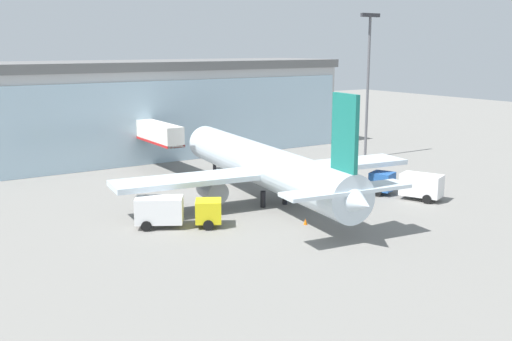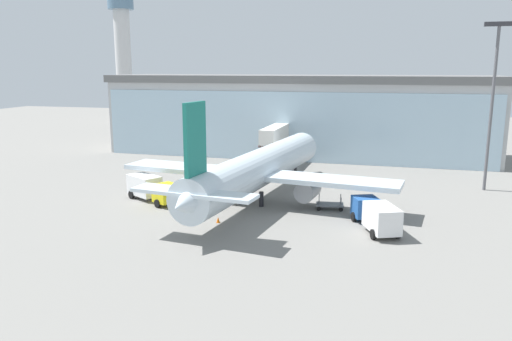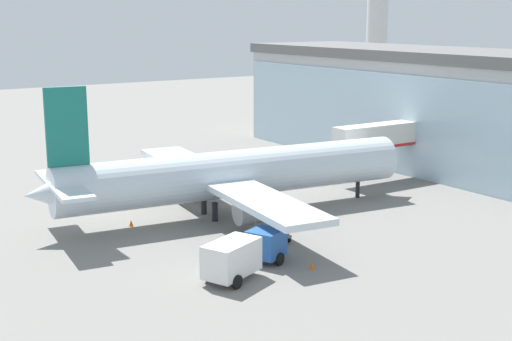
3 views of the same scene
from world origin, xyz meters
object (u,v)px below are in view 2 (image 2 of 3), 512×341
Objects in this scene: fuel_truck at (376,215)px; jet_bridge at (277,135)px; safety_cone_nose at (218,220)px; airplane at (258,169)px; catering_truck at (151,188)px; apron_light_mast at (493,93)px; safety_cone_wingtip at (396,215)px; control_tower at (123,48)px; baggage_cart at (330,205)px.

jet_bridge is at bearing 6.31° from fuel_truck.
safety_cone_nose is (1.06, -29.53, -4.33)m from jet_bridge.
catering_truck is (-11.36, -3.11, -2.11)m from airplane.
safety_cone_wingtip is (-10.28, -14.63, -11.27)m from apron_light_mast.
safety_cone_wingtip is (69.80, -71.07, -19.21)m from control_tower.
catering_truck reaches higher than safety_cone_nose.
apron_light_mast is at bearing -106.96° from jet_bridge.
jet_bridge is at bearing 92.05° from safety_cone_nose.
control_tower is 98.29m from apron_light_mast.
airplane is at bearing -154.34° from apron_light_mast.
apron_light_mast is (80.08, -56.44, -7.94)m from control_tower.
safety_cone_wingtip is at bearing -18.50° from baggage_cart.
apron_light_mast reaches higher than jet_bridge.
apron_light_mast reaches higher than baggage_cart.
apron_light_mast is at bearing -35.17° from control_tower.
control_tower reaches higher than safety_cone_wingtip.
jet_bridge reaches higher than safety_cone_nose.
safety_cone_nose is (-1.58, -8.69, -3.30)m from airplane.
safety_cone_nose is (9.79, -5.58, -1.19)m from catering_truck.
airplane reaches higher than jet_bridge.
jet_bridge is 4.22× the size of baggage_cart.
airplane reaches higher than safety_cone_nose.
apron_light_mast reaches higher than safety_cone_wingtip.
control_tower is 61.34× the size of safety_cone_nose.
apron_light_mast is 35.56m from safety_cone_nose.
airplane is (55.04, -68.47, -15.91)m from control_tower.
apron_light_mast is at bearing -55.24° from fuel_truck.
catering_truck is at bearing 150.33° from safety_cone_nose.
jet_bridge is 22.93× the size of safety_cone_nose.
apron_light_mast reaches higher than safety_cone_nose.
control_tower is 11.30× the size of baggage_cart.
jet_bridge is 1.70× the size of catering_truck.
fuel_truck is (-12.08, -19.08, -10.08)m from apron_light_mast.
apron_light_mast reaches higher than airplane.
jet_bridge reaches higher than catering_truck.
airplane is at bearing -51.21° from control_tower.
airplane is (-25.04, -12.03, -7.97)m from apron_light_mast.
airplane is at bearing 79.71° from safety_cone_nose.
safety_cone_nose is at bearing 0.48° from catering_truck.
jet_bridge is at bearing 108.37° from baggage_cart.
airplane is 14.90m from fuel_truck.
control_tower reaches higher than fuel_truck.
safety_cone_wingtip is (6.64, -1.29, -0.23)m from baggage_cart.
control_tower is 89.28m from airplane.
airplane is 4.65× the size of fuel_truck.
baggage_cart is 6.77m from safety_cone_wingtip.
fuel_truck is at bearing -57.35° from baggage_cart.
airplane is 9.42m from safety_cone_nose.
fuel_truck is (12.96, -7.05, -2.11)m from airplane.
control_tower is at bearing 19.10° from fuel_truck.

